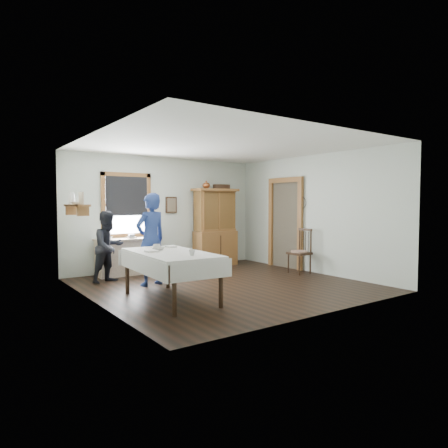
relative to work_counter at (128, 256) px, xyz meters
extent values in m
cube|color=black|center=(1.09, -2.18, -0.40)|extent=(5.00, 5.00, 0.01)
cube|color=white|center=(1.09, -2.18, 2.29)|extent=(5.00, 5.00, 0.01)
cube|color=silver|center=(1.09, 0.32, 0.94)|extent=(5.00, 0.01, 2.70)
cube|color=silver|center=(1.09, -4.68, 0.94)|extent=(5.00, 0.01, 2.70)
cube|color=silver|center=(-1.41, -2.18, 0.94)|extent=(0.01, 5.00, 2.70)
cube|color=silver|center=(3.59, -2.18, 0.94)|extent=(0.01, 5.00, 2.70)
cube|color=white|center=(0.09, 0.31, 1.14)|extent=(1.00, 0.02, 1.30)
cube|color=#93572D|center=(0.09, 0.28, 1.84)|extent=(1.18, 0.06, 0.09)
cube|color=#93572D|center=(0.09, 0.28, 0.45)|extent=(1.18, 0.06, 0.09)
cube|color=#93572D|center=(-0.45, 0.28, 1.14)|extent=(0.09, 0.06, 1.48)
cube|color=#93572D|center=(0.64, 0.28, 1.14)|extent=(0.09, 0.06, 1.48)
cube|color=black|center=(0.09, 0.26, 1.35)|extent=(0.98, 0.03, 0.89)
cube|color=#4F4738|center=(3.56, -1.33, 0.64)|extent=(0.03, 0.90, 2.10)
cube|color=#93572D|center=(3.53, -1.84, 0.64)|extent=(0.08, 0.12, 2.10)
cube|color=#93572D|center=(3.53, -0.82, 0.64)|extent=(0.08, 0.12, 2.10)
cube|color=#93572D|center=(3.53, -1.33, 1.75)|extent=(0.08, 1.14, 0.12)
cube|color=#93572D|center=(-1.28, -0.68, 1.14)|extent=(0.24, 1.00, 0.04)
cube|color=#93572D|center=(-1.28, -1.08, 1.04)|extent=(0.22, 0.03, 0.18)
cube|color=#93572D|center=(-1.28, -0.28, 1.04)|extent=(0.22, 0.03, 0.18)
cube|color=#CBB48D|center=(-1.28, -0.98, 1.27)|extent=(0.03, 0.22, 0.24)
cylinder|color=silver|center=(-1.28, -0.33, 1.27)|extent=(0.12, 0.12, 0.22)
cube|color=#372413|center=(1.24, 0.28, 1.14)|extent=(0.30, 0.04, 0.40)
torus|color=black|center=(3.54, -1.88, 1.31)|extent=(0.01, 0.27, 0.27)
cube|color=#CBB48D|center=(0.00, 0.00, 0.00)|extent=(1.42, 0.54, 0.81)
cube|color=#93572D|center=(2.35, -0.01, 0.57)|extent=(1.17, 0.60, 1.96)
cube|color=silver|center=(-0.34, -2.67, -0.01)|extent=(1.15, 2.04, 0.80)
cube|color=#372413|center=(3.21, -2.13, 0.11)|extent=(0.49, 0.49, 1.02)
cube|color=#919398|center=(1.66, -0.50, -0.24)|extent=(0.40, 0.40, 0.34)
cube|color=#9E7E47|center=(2.01, -0.19, -0.31)|extent=(0.37, 0.32, 0.19)
imported|color=navy|center=(-0.09, -1.38, 0.42)|extent=(0.67, 0.51, 1.66)
imported|color=black|center=(-0.66, -0.63, 0.26)|extent=(0.79, 0.71, 1.33)
imported|color=silver|center=(-0.38, -2.26, 0.44)|extent=(0.13, 0.13, 0.10)
imported|color=silver|center=(-0.28, -3.26, 0.44)|extent=(0.12, 0.12, 0.09)
imported|color=silver|center=(-0.39, -2.31, 0.42)|extent=(0.28, 0.28, 0.06)
imported|color=#6F604A|center=(-0.01, 0.01, 0.42)|extent=(0.18, 0.23, 0.02)
imported|color=silver|center=(-0.46, -0.01, 0.44)|extent=(0.24, 0.24, 0.06)
imported|color=silver|center=(-1.28, -0.63, 1.19)|extent=(0.22, 0.22, 0.05)
camera|label=1|loc=(-3.37, -8.47, 1.19)|focal=32.00mm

